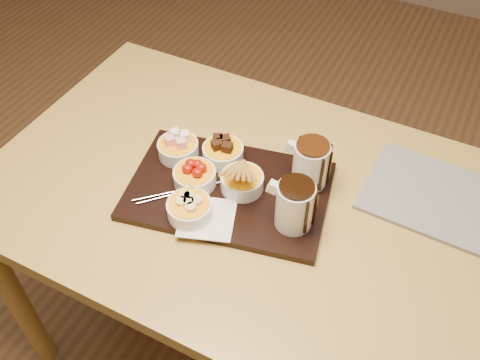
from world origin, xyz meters
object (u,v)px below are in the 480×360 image
at_px(serving_board, 229,191).
at_px(pitcher_milk_chocolate, 310,165).
at_px(dining_table, 238,214).
at_px(pitcher_dark_chocolate, 295,206).
at_px(bowl_strawberries, 195,177).
at_px(newspaper, 432,196).

height_order(serving_board, pitcher_milk_chocolate, pitcher_milk_chocolate).
xyz_separation_m(dining_table, pitcher_dark_chocolate, (0.16, -0.05, 0.17)).
bearing_deg(pitcher_milk_chocolate, dining_table, -163.68).
distance_m(bowl_strawberries, pitcher_dark_chocolate, 0.25).
xyz_separation_m(serving_board, newspaper, (0.43, 0.20, -0.00)).
distance_m(serving_board, pitcher_milk_chocolate, 0.20).
bearing_deg(bowl_strawberries, pitcher_milk_chocolate, 27.81).
distance_m(bowl_strawberries, newspaper, 0.55).
bearing_deg(dining_table, pitcher_dark_chocolate, -17.78).
relative_size(bowl_strawberries, newspaper, 0.33).
xyz_separation_m(bowl_strawberries, pitcher_dark_chocolate, (0.25, -0.01, 0.04)).
relative_size(serving_board, newspaper, 1.51).
height_order(serving_board, pitcher_dark_chocolate, pitcher_dark_chocolate).
height_order(bowl_strawberries, pitcher_milk_chocolate, pitcher_milk_chocolate).
relative_size(bowl_strawberries, pitcher_dark_chocolate, 0.89).
xyz_separation_m(bowl_strawberries, newspaper, (0.51, 0.22, -0.03)).
bearing_deg(pitcher_dark_chocolate, newspaper, 30.52).
bearing_deg(serving_board, newspaper, 13.94).
distance_m(pitcher_dark_chocolate, pitcher_milk_chocolate, 0.13).
xyz_separation_m(serving_board, pitcher_milk_chocolate, (0.16, 0.10, 0.07)).
distance_m(serving_board, pitcher_dark_chocolate, 0.19).
height_order(pitcher_dark_chocolate, newspaper, pitcher_dark_chocolate).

